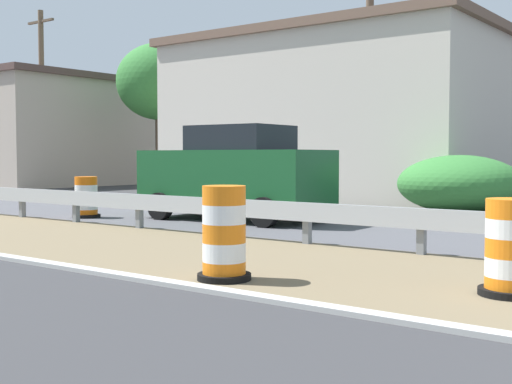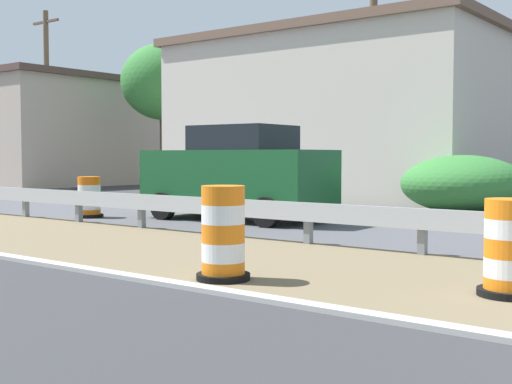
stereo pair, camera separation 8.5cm
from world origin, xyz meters
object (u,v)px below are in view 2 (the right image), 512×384
Objects in this scene: traffic_barrel_nearest at (510,253)px; car_lead_far_lane at (238,173)px; utility_pole_mid at (47,97)px; traffic_barrel_mid at (89,199)px; utility_pole_near at (373,68)px; traffic_barrel_close at (223,237)px.

traffic_barrel_nearest is 9.01m from car_lead_far_lane.
traffic_barrel_mid is at bearing -121.84° from utility_pole_mid.
utility_pole_near is (8.25, -3.28, 3.73)m from traffic_barrel_mid.
car_lead_far_lane is 0.56× the size of utility_pole_near.
utility_pole_near is (11.37, 7.62, 3.71)m from traffic_barrel_nearest.
traffic_barrel_close is 8.94m from traffic_barrel_mid.
utility_pole_near is at bearing -91.69° from car_lead_far_lane.
utility_pole_mid is (-0.01, 16.56, 0.01)m from utility_pole_near.
traffic_barrel_nearest is 11.34m from traffic_barrel_mid.
car_lead_far_lane is 18.09m from utility_pole_mid.
utility_pole_mid reaches higher than traffic_barrel_close.
utility_pole_near is (6.60, 0.00, 3.09)m from car_lead_far_lane.
traffic_barrel_mid is (4.26, 7.86, -0.07)m from traffic_barrel_close.
traffic_barrel_mid is 3.74m from car_lead_far_lane.
traffic_barrel_nearest is at bearing -105.95° from traffic_barrel_mid.
utility_pole_mid is at bearing -23.41° from car_lead_far_lane.
traffic_barrel_close is at bearing -118.46° from traffic_barrel_mid.
car_lead_far_lane is 0.56× the size of utility_pole_mid.
traffic_barrel_mid is at bearing 25.04° from car_lead_far_lane.
traffic_barrel_nearest is 0.91× the size of traffic_barrel_close.
car_lead_far_lane is (1.66, -3.29, 0.65)m from traffic_barrel_mid.
traffic_barrel_close is 13.82m from utility_pole_near.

